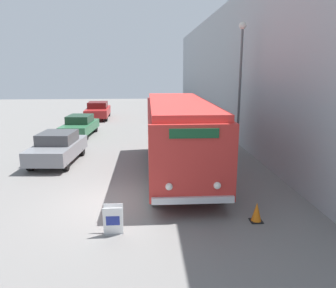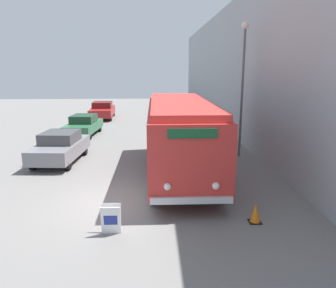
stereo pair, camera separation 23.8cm
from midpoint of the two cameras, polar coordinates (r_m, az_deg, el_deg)
ground_plane at (r=11.37m, az=-8.26°, el=-10.18°), size 80.00×80.00×0.00m
building_wall_right at (r=21.13m, az=13.01°, el=12.61°), size 0.30×60.00×8.87m
vintage_bus at (r=13.88m, az=2.58°, el=1.94°), size 2.60×9.14×3.14m
sign_board at (r=9.31m, az=-9.15°, el=-12.93°), size 0.53×0.32×0.84m
streetlamp at (r=16.95m, az=13.34°, el=12.11°), size 0.36×0.36×6.65m
parked_car_near at (r=16.70m, az=-17.88°, el=-0.47°), size 2.14×4.19×1.47m
parked_car_mid at (r=23.08m, az=-14.19°, el=3.23°), size 2.05×4.25×1.38m
parked_car_far at (r=30.56m, az=-11.13°, el=5.81°), size 2.10×4.64×1.52m
traffic_cone at (r=10.22m, az=15.63°, el=-11.50°), size 0.36×0.36×0.60m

